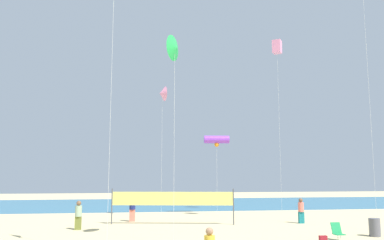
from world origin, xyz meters
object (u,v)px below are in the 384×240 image
volleyball_net (172,200)px  kite_pink_box (277,47)px  beachgoer_coral_shirt (301,210)px  beach_handbag (323,239)px  folding_beach_chair (338,231)px  beachgoer_navy_shirt (132,207)px  kite_green_delta (175,48)px  kite_pink_delta (162,94)px  beachgoer_sage_shirt (78,214)px  trash_barrel (375,227)px  kite_violet_tube (217,140)px

volleyball_net → kite_pink_box: 17.63m
beachgoer_coral_shirt → beach_handbag: (-2.14, -7.47, -0.76)m
folding_beach_chair → beachgoer_navy_shirt: bearing=164.2°
folding_beach_chair → kite_green_delta: 12.66m
kite_pink_delta → kite_green_delta: bearing=-91.1°
beachgoer_sage_shirt → kite_pink_delta: (5.49, 5.51, 8.83)m
folding_beach_chair → kite_pink_delta: size_ratio=0.09×
folding_beach_chair → volleyball_net: size_ratio=0.11×
beachgoer_coral_shirt → kite_pink_delta: bearing=-50.0°
folding_beach_chair → beach_handbag: folding_beach_chair is taller
kite_pink_delta → kite_green_delta: size_ratio=0.98×
beachgoer_sage_shirt → kite_pink_box: kite_pink_box is taller
beachgoer_coral_shirt → volleyball_net: size_ratio=0.21×
folding_beach_chair → trash_barrel: 2.81m
beachgoer_sage_shirt → beachgoer_coral_shirt: bearing=176.4°
beachgoer_coral_shirt → beach_handbag: beachgoer_coral_shirt is taller
volleyball_net → beachgoer_coral_shirt: bearing=-4.1°
beachgoer_navy_shirt → beachgoer_coral_shirt: beachgoer_navy_shirt is taller
folding_beach_chair → beach_handbag: (-0.98, -0.35, -0.31)m
trash_barrel → kite_pink_delta: 17.86m
trash_barrel → kite_pink_delta: (-10.92, 10.66, 9.28)m
trash_barrel → kite_pink_delta: bearing=135.7°
kite_violet_tube → kite_green_delta: bearing=-110.4°
volleyball_net → kite_pink_box: size_ratio=0.53×
kite_green_delta → beach_handbag: bearing=-3.7°
beach_handbag → kite_pink_delta: size_ratio=0.04×
beachgoer_coral_shirt → folding_beach_chair: beachgoer_coral_shirt is taller
beachgoer_sage_shirt → kite_pink_box: 22.56m
volleyball_net → beachgoer_sage_shirt: bearing=-164.0°
kite_pink_box → kite_pink_delta: bearing=-168.5°
volleyball_net → kite_violet_tube: (4.42, 6.14, 4.69)m
beachgoer_sage_shirt → trash_barrel: size_ratio=1.80×
beachgoer_navy_shirt → folding_beach_chair: bearing=133.0°
volleyball_net → kite_violet_tube: 8.90m
kite_pink_delta → beachgoer_sage_shirt: bearing=-134.9°
kite_pink_delta → beachgoer_coral_shirt: bearing=-25.3°
beachgoer_sage_shirt → kite_green_delta: (5.27, -5.93, 8.93)m
trash_barrel → beach_handbag: size_ratio=2.52×
kite_violet_tube → kite_pink_box: bearing=-2.0°
beachgoer_navy_shirt → beach_handbag: bearing=129.2°
beachgoer_sage_shirt → trash_barrel: 17.21m
beachgoer_navy_shirt → folding_beach_chair: 14.45m
beachgoer_navy_shirt → kite_violet_tube: 9.72m
trash_barrel → kite_green_delta: 14.58m
beachgoer_navy_shirt → volleyball_net: (2.69, -2.18, 0.64)m
beachgoer_coral_shirt → kite_violet_tube: (-4.51, 6.79, 5.41)m
beachgoer_coral_shirt → trash_barrel: bearing=79.0°
beachgoer_navy_shirt → beachgoer_coral_shirt: (11.62, -2.83, -0.08)m
beachgoer_navy_shirt → kite_pink_delta: 9.18m
kite_violet_tube → trash_barrel: bearing=-65.2°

